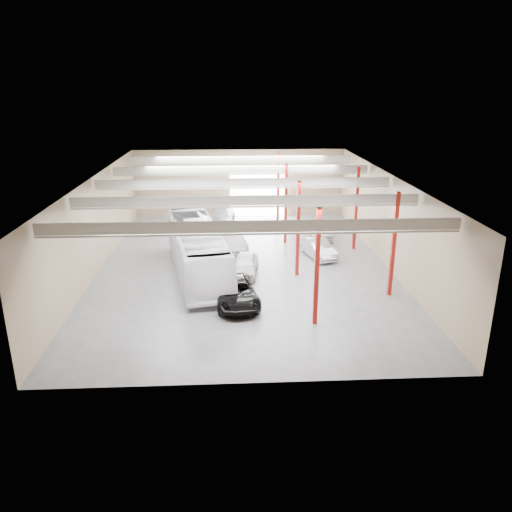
{
  "coord_description": "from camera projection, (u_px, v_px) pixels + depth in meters",
  "views": [
    {
      "loc": [
        -1.08,
        -36.28,
        13.32
      ],
      "look_at": [
        0.67,
        -3.97,
        2.2
      ],
      "focal_mm": 35.0,
      "sensor_mm": 36.0,
      "label": 1
    }
  ],
  "objects": [
    {
      "name": "car_right_far",
      "position": [
        320.0,
        230.0,
        45.57
      ],
      "size": [
        1.74,
        4.31,
        1.47
      ],
      "primitive_type": "imported",
      "rotation": [
        0.0,
        0.0,
        -0.0
      ],
      "color": "silver",
      "rests_on": "ground"
    },
    {
      "name": "depot_shell",
      "position": [
        246.0,
        202.0,
        37.49
      ],
      "size": [
        22.12,
        32.12,
        7.06
      ],
      "color": "#4F4F55",
      "rests_on": "ground"
    },
    {
      "name": "car_right_near",
      "position": [
        318.0,
        248.0,
        40.6
      ],
      "size": [
        2.77,
        4.83,
        1.5
      ],
      "primitive_type": "imported",
      "rotation": [
        0.0,
        0.0,
        0.27
      ],
      "color": "#A8A9AD",
      "rests_on": "ground"
    },
    {
      "name": "coach_bus",
      "position": [
        197.0,
        250.0,
        36.47
      ],
      "size": [
        5.66,
        14.01,
        3.8
      ],
      "primitive_type": "imported",
      "rotation": [
        0.0,
        0.0,
        0.19
      ],
      "color": "white",
      "rests_on": "ground"
    },
    {
      "name": "car_row_b",
      "position": [
        231.0,
        239.0,
        42.57
      ],
      "size": [
        3.03,
        5.39,
        1.68
      ],
      "primitive_type": "imported",
      "rotation": [
        0.0,
        0.0,
        0.26
      ],
      "color": "#A0A0A4",
      "rests_on": "ground"
    },
    {
      "name": "black_sedan",
      "position": [
        235.0,
        292.0,
        31.81
      ],
      "size": [
        3.35,
        5.97,
        1.58
      ],
      "primitive_type": "imported",
      "rotation": [
        0.0,
        0.0,
        0.13
      ],
      "color": "black",
      "rests_on": "ground"
    },
    {
      "name": "car_row_a",
      "position": [
        245.0,
        265.0,
        36.77
      ],
      "size": [
        2.36,
        4.65,
        1.52
      ],
      "primitive_type": "imported",
      "rotation": [
        0.0,
        0.0,
        -0.13
      ],
      "color": "silver",
      "rests_on": "ground"
    },
    {
      "name": "car_row_c",
      "position": [
        221.0,
        217.0,
        49.6
      ],
      "size": [
        3.2,
        6.19,
        1.72
      ],
      "primitive_type": "imported",
      "rotation": [
        0.0,
        0.0,
        -0.14
      ],
      "color": "gray",
      "rests_on": "ground"
    }
  ]
}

